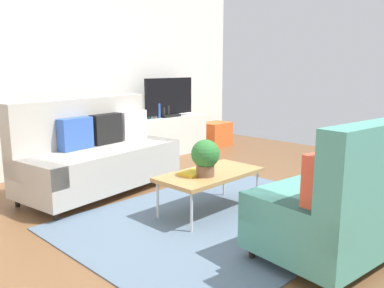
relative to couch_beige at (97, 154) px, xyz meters
The scene contains 16 objects.
ground_plane 1.69m from the couch_beige, 72.52° to the right, with size 7.68×7.68×0.00m, color brown.
wall_far 1.67m from the couch_beige, 68.69° to the left, with size 6.40×0.12×2.90m, color white.
area_rug 1.72m from the couch_beige, 77.93° to the right, with size 2.90×2.20×0.01m, color slate.
couch_beige is the anchor object (origin of this frame).
couch_green 2.92m from the couch_beige, 76.71° to the right, with size 1.99×1.06×1.10m.
coffee_table 1.48m from the couch_beige, 74.42° to the right, with size 1.10×0.56×0.42m.
tv_console 2.17m from the couch_beige, 24.84° to the left, with size 1.40×0.44×0.64m, color silver.
tv 2.22m from the couch_beige, 24.36° to the left, with size 1.00×0.20×0.64m.
storage_trunk 3.18m from the couch_beige, 14.81° to the left, with size 0.52×0.40×0.44m, color orange.
potted_plant 1.51m from the couch_beige, 79.75° to the right, with size 0.28×0.28×0.36m.
table_book_0 1.37m from the couch_beige, 80.86° to the right, with size 0.24×0.18×0.03m, color gold.
vase_0 1.71m from the couch_beige, 34.70° to the left, with size 0.13×0.13×0.17m, color #33B29E.
vase_1 1.87m from the couch_beige, 31.37° to the left, with size 0.09×0.09×0.18m, color #33B29E.
bottle_0 1.96m from the couch_beige, 26.76° to the left, with size 0.05×0.05×0.24m, color #3359B2.
bottle_1 2.04m from the couch_beige, 25.52° to the left, with size 0.05×0.05×0.17m, color #262626.
bottle_2 2.13m from the couch_beige, 24.33° to the left, with size 0.05×0.05×0.19m, color #262626.
Camera 1 is at (-3.00, -2.46, 1.47)m, focal length 37.42 mm.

